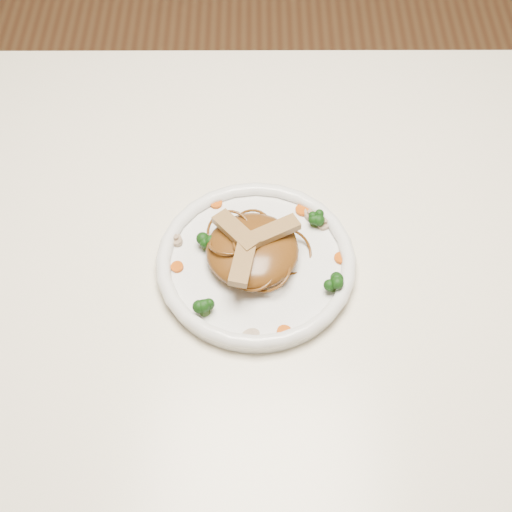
{
  "coord_description": "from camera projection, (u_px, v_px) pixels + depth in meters",
  "views": [
    {
      "loc": [
        -0.02,
        -0.62,
        1.57
      ],
      "look_at": [
        -0.02,
        -0.06,
        0.78
      ],
      "focal_mm": 50.76,
      "sensor_mm": 36.0,
      "label": 1
    }
  ],
  "objects": [
    {
      "name": "ground",
      "position": [
        263.0,
        433.0,
        1.64
      ],
      "size": [
        4.0,
        4.0,
        0.0
      ],
      "primitive_type": "plane",
      "color": "brown",
      "rests_on": "ground"
    },
    {
      "name": "chicken_a",
      "position": [
        274.0,
        231.0,
        0.95
      ],
      "size": [
        0.07,
        0.05,
        0.01
      ],
      "primitive_type": "cube",
      "rotation": [
        0.0,
        0.0,
        0.47
      ],
      "color": "#A6814E",
      "rests_on": "noodle_mound"
    },
    {
      "name": "chicken_b",
      "position": [
        236.0,
        231.0,
        0.95
      ],
      "size": [
        0.07,
        0.07,
        0.01
      ],
      "primitive_type": "cube",
      "rotation": [
        0.0,
        0.0,
        2.26
      ],
      "color": "#A6814E",
      "rests_on": "noodle_mound"
    },
    {
      "name": "noodle_mound",
      "position": [
        252.0,
        250.0,
        0.97
      ],
      "size": [
        0.16,
        0.16,
        0.04
      ],
      "primitive_type": "ellipsoid",
      "rotation": [
        0.0,
        0.0,
        0.35
      ],
      "color": "#613612",
      "rests_on": "plate"
    },
    {
      "name": "mushroom_3",
      "position": [
        310.0,
        215.0,
        1.02
      ],
      "size": [
        0.03,
        0.03,
        0.01
      ],
      "primitive_type": "cylinder",
      "rotation": [
        0.0,
        0.0,
        1.86
      ],
      "color": "tan",
      "rests_on": "plate"
    },
    {
      "name": "carrot_4",
      "position": [
        284.0,
        332.0,
        0.91
      ],
      "size": [
        0.02,
        0.02,
        0.0
      ],
      "primitive_type": "cylinder",
      "rotation": [
        0.0,
        0.0,
        -0.03
      ],
      "color": "#C64E07",
      "rests_on": "plate"
    },
    {
      "name": "table",
      "position": [
        266.0,
        273.0,
        1.11
      ],
      "size": [
        1.2,
        0.8,
        0.75
      ],
      "color": "white",
      "rests_on": "ground"
    },
    {
      "name": "carrot_3",
      "position": [
        216.0,
        203.0,
        1.04
      ],
      "size": [
        0.02,
        0.02,
        0.0
      ],
      "primitive_type": "cylinder",
      "rotation": [
        0.0,
        0.0,
        0.24
      ],
      "color": "#C64E07",
      "rests_on": "plate"
    },
    {
      "name": "broccoli_3",
      "position": [
        334.0,
        281.0,
        0.94
      ],
      "size": [
        0.03,
        0.03,
        0.03
      ],
      "primitive_type": null,
      "rotation": [
        0.0,
        0.0,
        -0.16
      ],
      "color": "#0F360B",
      "rests_on": "plate"
    },
    {
      "name": "broccoli_0",
      "position": [
        316.0,
        218.0,
        1.01
      ],
      "size": [
        0.03,
        0.03,
        0.03
      ],
      "primitive_type": null,
      "rotation": [
        0.0,
        0.0,
        0.11
      ],
      "color": "#0F360B",
      "rests_on": "plate"
    },
    {
      "name": "carrot_0",
      "position": [
        303.0,
        210.0,
        1.03
      ],
      "size": [
        0.02,
        0.02,
        0.0
      ],
      "primitive_type": "cylinder",
      "rotation": [
        0.0,
        0.0,
        -0.12
      ],
      "color": "#C64E07",
      "rests_on": "plate"
    },
    {
      "name": "plate",
      "position": [
        256.0,
        265.0,
        0.99
      ],
      "size": [
        0.35,
        0.35,
        0.02
      ],
      "primitive_type": "cylinder",
      "rotation": [
        0.0,
        0.0,
        -0.38
      ],
      "color": "white",
      "rests_on": "table"
    },
    {
      "name": "carrot_1",
      "position": [
        177.0,
        267.0,
        0.97
      ],
      "size": [
        0.02,
        0.02,
        0.0
      ],
      "primitive_type": "cylinder",
      "rotation": [
        0.0,
        0.0,
        0.08
      ],
      "color": "#C64E07",
      "rests_on": "plate"
    },
    {
      "name": "carrot_2",
      "position": [
        341.0,
        258.0,
        0.98
      ],
      "size": [
        0.03,
        0.03,
        0.0
      ],
      "primitive_type": "cylinder",
      "rotation": [
        0.0,
        0.0,
        0.35
      ],
      "color": "#C64E07",
      "rests_on": "plate"
    },
    {
      "name": "mushroom_0",
      "position": [
        250.0,
        336.0,
        0.91
      ],
      "size": [
        0.03,
        0.03,
        0.01
      ],
      "primitive_type": "cylinder",
      "rotation": [
        0.0,
        0.0,
        0.46
      ],
      "color": "tan",
      "rests_on": "plate"
    },
    {
      "name": "broccoli_2",
      "position": [
        204.0,
        306.0,
        0.92
      ],
      "size": [
        0.03,
        0.03,
        0.03
      ],
      "primitive_type": null,
      "rotation": [
        0.0,
        0.0,
        0.25
      ],
      "color": "#0F360B",
      "rests_on": "plate"
    },
    {
      "name": "mushroom_1",
      "position": [
        325.0,
        223.0,
        1.01
      ],
      "size": [
        0.03,
        0.03,
        0.01
      ],
      "primitive_type": "cylinder",
      "rotation": [
        0.0,
        0.0,
        0.89
      ],
      "color": "tan",
      "rests_on": "plate"
    },
    {
      "name": "mushroom_2",
      "position": [
        176.0,
        240.0,
        1.0
      ],
      "size": [
        0.03,
        0.03,
        0.01
      ],
      "primitive_type": "cylinder",
      "rotation": [
        0.0,
        0.0,
        -1.07
      ],
      "color": "tan",
      "rests_on": "plate"
    },
    {
      "name": "chicken_c",
      "position": [
        243.0,
        260.0,
        0.93
      ],
      "size": [
        0.04,
        0.08,
        0.01
      ],
      "primitive_type": "cube",
      "rotation": [
        0.0,
        0.0,
        4.53
      ],
      "color": "#A6814E",
      "rests_on": "noodle_mound"
    },
    {
      "name": "broccoli_1",
      "position": [
        206.0,
        240.0,
        0.98
      ],
      "size": [
        0.04,
        0.04,
        0.03
      ],
      "primitive_type": null,
      "rotation": [
        0.0,
        0.0,
        0.36
      ],
      "color": "#0F360B",
      "rests_on": "plate"
    }
  ]
}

